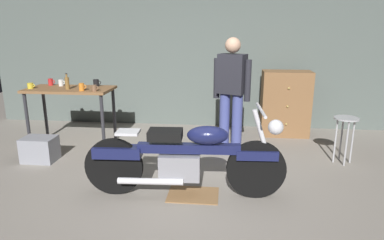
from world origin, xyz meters
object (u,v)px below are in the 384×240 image
at_px(person_standing, 232,90).
at_px(bottle, 67,83).
at_px(shop_stool, 345,128).
at_px(mug_white_ceramic, 61,83).
at_px(motorcycle, 186,157).
at_px(mug_brown_stoneware, 94,88).
at_px(mug_red_diner, 51,82).
at_px(storage_bin, 40,149).
at_px(mug_orange_travel, 82,87).
at_px(wooden_dresser, 285,104).
at_px(mug_black_matte, 96,83).
at_px(mug_yellow_tall, 31,86).

relative_size(person_standing, bottle, 6.93).
height_order(shop_stool, mug_white_ceramic, mug_white_ceramic).
xyz_separation_m(motorcycle, mug_brown_stoneware, (-1.50, 1.31, 0.50)).
bearing_deg(mug_red_diner, shop_stool, -7.57).
bearing_deg(storage_bin, motorcycle, -20.33).
distance_m(mug_white_ceramic, bottle, 0.36).
height_order(storage_bin, mug_red_diner, mug_red_diner).
height_order(mug_orange_travel, bottle, bottle).
bearing_deg(shop_stool, wooden_dresser, 116.24).
distance_m(motorcycle, storage_bin, 2.30).
bearing_deg(bottle, storage_bin, -104.65).
bearing_deg(motorcycle, mug_brown_stoneware, 135.87).
distance_m(mug_red_diner, bottle, 0.53).
distance_m(motorcycle, mug_orange_travel, 2.22).
relative_size(shop_stool, wooden_dresser, 0.58).
bearing_deg(mug_black_matte, person_standing, -6.92).
distance_m(storage_bin, mug_yellow_tall, 1.09).
relative_size(shop_stool, mug_orange_travel, 5.69).
bearing_deg(mug_white_ceramic, bottle, -49.16).
height_order(person_standing, bottle, person_standing).
relative_size(mug_brown_stoneware, mug_yellow_tall, 0.90).
bearing_deg(mug_black_matte, bottle, -139.50).
bearing_deg(bottle, wooden_dresser, 15.73).
relative_size(wooden_dresser, mug_yellow_tall, 9.37).
xyz_separation_m(storage_bin, mug_yellow_tall, (-0.41, 0.64, 0.77)).
distance_m(mug_orange_travel, bottle, 0.29).
height_order(storage_bin, mug_orange_travel, mug_orange_travel).
xyz_separation_m(motorcycle, storage_bin, (-2.14, 0.79, -0.28)).
bearing_deg(shop_stool, mug_black_matte, 171.22).
xyz_separation_m(shop_stool, mug_white_ceramic, (-4.21, 0.54, 0.45)).
xyz_separation_m(person_standing, bottle, (-2.45, -0.03, 0.07)).
xyz_separation_m(wooden_dresser, storage_bin, (-3.55, -1.60, -0.38)).
height_order(mug_yellow_tall, bottle, bottle).
height_order(person_standing, mug_orange_travel, person_standing).
height_order(motorcycle, storage_bin, motorcycle).
bearing_deg(bottle, mug_brown_stoneware, -15.36).
bearing_deg(mug_red_diner, mug_yellow_tall, -116.63).
xyz_separation_m(wooden_dresser, mug_orange_travel, (-3.11, -1.06, 0.41)).
xyz_separation_m(mug_black_matte, mug_orange_travel, (-0.07, -0.40, 0.00)).
bearing_deg(wooden_dresser, mug_orange_travel, -161.20).
xyz_separation_m(mug_white_ceramic, mug_orange_travel, (0.50, -0.38, 0.01)).
bearing_deg(shop_stool, mug_brown_stoneware, 177.63).
height_order(motorcycle, wooden_dresser, wooden_dresser).
distance_m(wooden_dresser, mug_black_matte, 3.14).
relative_size(wooden_dresser, bottle, 4.56).
relative_size(mug_red_diner, mug_yellow_tall, 0.93).
distance_m(shop_stool, wooden_dresser, 1.37).
xyz_separation_m(mug_brown_stoneware, mug_orange_travel, (-0.20, 0.02, 0.01)).
bearing_deg(shop_stool, bottle, 176.06).
bearing_deg(mug_black_matte, mug_white_ceramic, -178.12).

